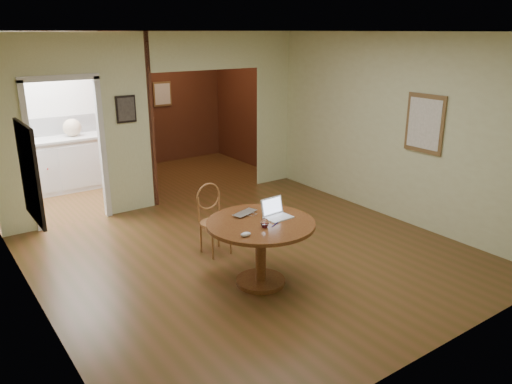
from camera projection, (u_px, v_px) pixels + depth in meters
floor at (255, 256)px, 6.29m from camera, size 5.00×5.00×0.00m
room_shell at (121, 123)px, 8.03m from camera, size 5.20×7.50×5.00m
dining_table at (261, 238)px, 5.45m from camera, size 1.18×1.18×0.74m
chair at (213, 215)px, 6.28m from camera, size 0.40×0.40×0.90m
open_laptop at (275, 212)px, 5.53m from camera, size 0.30×0.27×0.21m
closed_laptop at (248, 214)px, 5.58m from camera, size 0.36×0.29×0.02m
mouse at (246, 234)px, 5.01m from camera, size 0.12×0.08×0.05m
wine_glass at (265, 223)px, 5.23m from camera, size 0.09×0.09×0.10m
pen at (275, 225)px, 5.31m from camera, size 0.13×0.07×0.01m
kitchen_cabinet at (53, 166)px, 8.66m from camera, size 2.06×0.60×0.94m
grocery_bag at (72, 128)px, 8.69m from camera, size 0.36×0.33×0.31m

